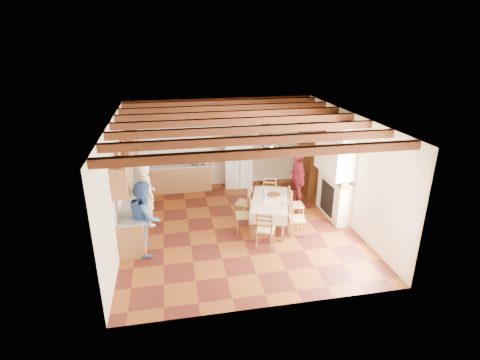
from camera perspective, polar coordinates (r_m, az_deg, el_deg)
name	(u,v)px	position (r m, az deg, el deg)	size (l,w,h in m)	color
floor	(238,227)	(10.24, -0.23, -7.23)	(6.00, 6.50, 0.02)	#491A13
ceiling	(238,117)	(9.19, -0.26, 9.57)	(6.00, 6.50, 0.02)	white
wall_back	(220,142)	(12.67, -2.99, 5.79)	(6.00, 0.02, 3.00)	beige
wall_front	(272,239)	(6.73, 4.97, -8.88)	(6.00, 0.02, 3.00)	beige
wall_left	(117,184)	(9.56, -18.27, -0.52)	(0.02, 6.50, 3.00)	beige
wall_right	(347,168)	(10.55, 16.04, 1.77)	(0.02, 6.50, 3.00)	beige
ceiling_beams	(238,121)	(9.21, -0.26, 8.96)	(6.00, 6.30, 0.16)	#351A0C
lower_cabinets_left	(137,205)	(10.89, -15.42, -3.63)	(0.60, 4.30, 0.86)	brown
lower_cabinets_back	(176,178)	(12.60, -9.69, 0.29)	(2.30, 0.60, 0.86)	brown
countertop_left	(135,190)	(10.72, -15.66, -1.44)	(0.62, 4.30, 0.04)	slate
countertop_back	(175,165)	(12.45, -9.82, 2.23)	(2.34, 0.62, 0.04)	slate
backsplash_left	(123,180)	(10.63, -17.35, 0.05)	(0.03, 4.30, 0.60)	white
backsplash_back	(175,153)	(12.62, -9.95, 4.01)	(2.30, 0.03, 0.60)	white
upper_cabinets	(127,157)	(10.41, -16.86, 3.44)	(0.35, 4.20, 0.70)	brown
fireplace	(334,170)	(10.63, 14.11, 1.53)	(0.56, 1.60, 2.80)	beige
wall_picture	(266,130)	(12.85, 3.91, 7.60)	(0.34, 0.03, 0.42)	#321D14
refrigerator	(238,160)	(12.71, -0.34, 3.06)	(0.91, 0.74, 1.81)	silver
hutch	(311,159)	(12.29, 10.71, 3.12)	(0.52, 1.24, 2.25)	#3C200D
dining_table	(270,202)	(10.03, 4.55, -3.36)	(1.42, 1.99, 0.79)	beige
chandelier	(271,146)	(9.50, 4.82, 5.15)	(0.47, 0.47, 0.03)	black
chair_left_near	(244,215)	(9.82, 0.55, -5.30)	(0.42, 0.40, 0.96)	brown
chair_left_far	(244,202)	(10.54, 0.62, -3.37)	(0.42, 0.40, 0.96)	brown
chair_right_near	(297,218)	(9.77, 8.72, -5.73)	(0.42, 0.40, 0.96)	brown
chair_right_far	(296,204)	(10.52, 8.48, -3.66)	(0.42, 0.40, 0.96)	brown
chair_end_near	(266,229)	(9.18, 3.91, -7.39)	(0.42, 0.40, 0.96)	brown
chair_end_far	(269,194)	(11.09, 4.49, -2.14)	(0.42, 0.40, 0.96)	brown
person_man	(147,194)	(10.32, -13.95, -2.12)	(0.65, 0.42, 1.78)	white
person_woman_blue	(145,217)	(9.06, -14.26, -5.52)	(0.87, 0.68, 1.78)	#33569E
person_woman_red	(298,178)	(11.41, 8.78, 0.26)	(0.98, 0.41, 1.66)	#9E233A
microwave	(200,159)	(12.43, -6.16, 3.25)	(0.57, 0.38, 0.31)	silver
fridge_vase	(234,130)	(12.40, -0.96, 7.69)	(0.30, 0.30, 0.31)	#3C200D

